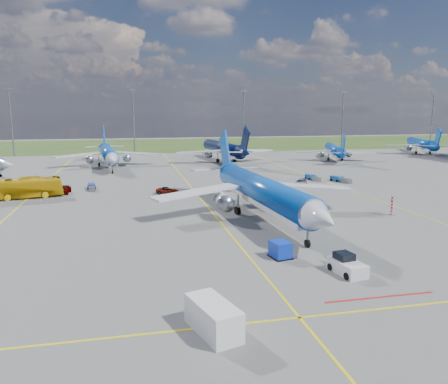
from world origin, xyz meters
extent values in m
plane|color=#5B5B58|center=(0.00, 0.00, 0.00)|extent=(400.00, 400.00, 0.00)
cube|color=#2D4719|center=(0.00, 150.00, 0.00)|extent=(400.00, 80.00, 0.01)
cube|color=yellow|center=(0.00, 30.00, 0.01)|extent=(0.25, 160.00, 0.02)
cube|color=yellow|center=(0.00, -20.00, 0.01)|extent=(60.00, 0.25, 0.02)
cube|color=yellow|center=(-30.00, 40.00, 0.01)|extent=(0.25, 120.00, 0.02)
cube|color=yellow|center=(30.00, 40.00, 0.01)|extent=(0.25, 120.00, 0.02)
cube|color=#A5140F|center=(8.00, -18.00, 0.01)|extent=(10.00, 0.25, 0.02)
cylinder|color=slate|center=(-50.00, 110.00, 11.00)|extent=(0.50, 0.50, 22.00)
cube|color=slate|center=(-50.00, 110.00, 22.30)|extent=(2.20, 0.50, 0.80)
cylinder|color=slate|center=(-10.00, 110.00, 11.00)|extent=(0.50, 0.50, 22.00)
cube|color=slate|center=(-10.00, 110.00, 22.30)|extent=(2.20, 0.50, 0.80)
cylinder|color=slate|center=(30.00, 110.00, 11.00)|extent=(0.50, 0.50, 22.00)
cube|color=slate|center=(30.00, 110.00, 22.30)|extent=(2.20, 0.50, 0.80)
cylinder|color=slate|center=(70.00, 110.00, 11.00)|extent=(0.50, 0.50, 22.00)
cube|color=slate|center=(70.00, 110.00, 22.30)|extent=(2.20, 0.50, 0.80)
cylinder|color=slate|center=(110.00, 110.00, 11.00)|extent=(0.50, 0.50, 22.00)
cube|color=slate|center=(110.00, 110.00, 22.30)|extent=(2.20, 0.50, 0.80)
cylinder|color=red|center=(26.00, 8.00, 1.50)|extent=(0.50, 0.50, 3.00)
cube|color=silver|center=(7.92, -12.40, 0.62)|extent=(2.64, 4.25, 1.23)
cube|color=black|center=(7.84, -11.84, 1.47)|extent=(1.75, 1.91, 0.85)
cube|color=slate|center=(7.57, -9.96, 0.52)|extent=(0.56, 2.29, 0.19)
cube|color=#0D31BE|center=(3.19, -6.62, 0.88)|extent=(2.12, 2.47, 1.75)
cube|color=white|center=(-6.80, -20.73, 1.11)|extent=(3.57, 5.45, 2.21)
imported|color=gold|center=(-30.71, 33.20, 1.84)|extent=(13.59, 5.90, 3.69)
imported|color=#999999|center=(-24.22, 36.58, 0.76)|extent=(2.19, 4.59, 1.51)
imported|color=#999999|center=(-5.33, 32.24, 0.61)|extent=(4.44, 2.21, 1.21)
imported|color=#999999|center=(22.65, 35.50, 0.62)|extent=(4.17, 4.35, 1.24)
cube|color=#1A5B9C|center=(32.42, 38.68, 0.58)|extent=(2.34, 3.09, 1.16)
cube|color=slate|center=(33.37, 36.11, 0.47)|extent=(1.92, 2.42, 0.95)
cube|color=navy|center=(-19.67, 40.34, 0.54)|extent=(1.63, 2.67, 1.07)
cube|color=slate|center=(-19.40, 37.82, 0.44)|extent=(1.37, 2.07, 0.88)
cube|color=navy|center=(27.81, 42.40, 0.55)|extent=(1.73, 2.75, 1.10)
cube|color=slate|center=(28.16, 39.84, 0.45)|extent=(1.45, 2.13, 0.90)
camera|label=1|loc=(-12.16, -48.75, 15.49)|focal=35.00mm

